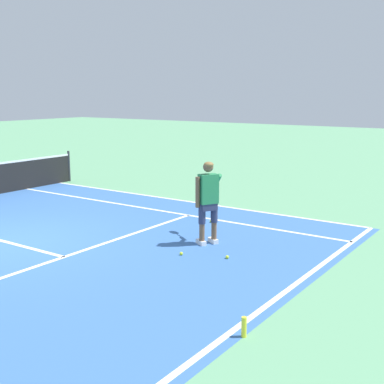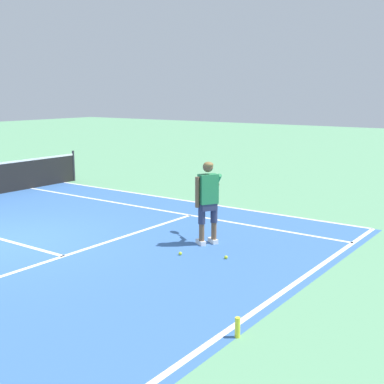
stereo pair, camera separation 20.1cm
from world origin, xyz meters
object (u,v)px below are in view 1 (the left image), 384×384
Objects in this scene: tennis_ball_by_baseline at (211,221)px; water_bottle at (244,327)px; tennis_player at (208,197)px; tennis_ball_mid_court at (181,254)px; tennis_ball_near_feet at (227,257)px.

tennis_ball_by_baseline is 5.89m from water_bottle.
tennis_ball_mid_court is at bearing -179.83° from tennis_player.
tennis_player is 25.95× the size of tennis_ball_near_feet.
tennis_ball_near_feet is at bearing 34.68° from water_bottle.
tennis_ball_mid_court is (-0.32, 0.84, 0.00)m from tennis_ball_near_feet.
tennis_ball_near_feet is 2.74m from tennis_ball_by_baseline.
tennis_player is 25.95× the size of tennis_ball_mid_court.
tennis_ball_mid_court is 0.24× the size of water_bottle.
water_bottle is at bearing -145.32° from tennis_ball_near_feet.
water_bottle is at bearing -130.82° from tennis_ball_mid_court.
water_bottle is at bearing -143.33° from tennis_ball_by_baseline.
water_bottle reaches higher than tennis_ball_near_feet.
tennis_ball_near_feet is 1.00× the size of tennis_ball_by_baseline.
tennis_ball_by_baseline is 1.00× the size of tennis_ball_mid_court.
tennis_player reaches higher than water_bottle.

